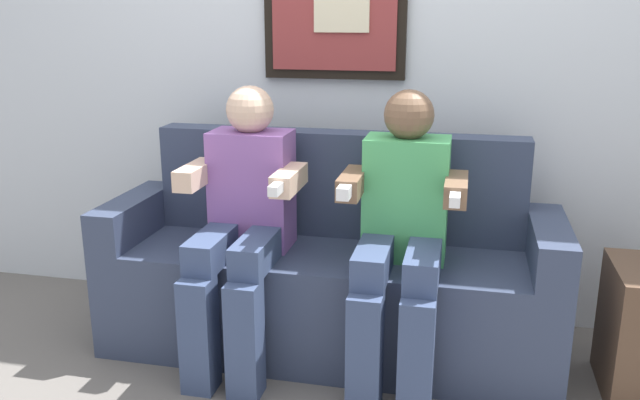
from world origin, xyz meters
TOP-DOWN VIEW (x-y plane):
  - ground_plane at (0.00, 0.00)m, footprint 5.54×5.54m
  - back_wall_assembly at (-0.00, 0.76)m, footprint 4.26×0.10m
  - couch at (0.00, 0.33)m, footprint 1.86×0.58m
  - person_on_left at (-0.31, 0.16)m, footprint 0.46×0.56m
  - person_on_right at (0.31, 0.16)m, footprint 0.46×0.56m

SIDE VIEW (x-z plane):
  - ground_plane at x=0.00m, z-range 0.00..0.00m
  - couch at x=0.00m, z-range -0.14..0.76m
  - person_on_left at x=-0.31m, z-range 0.05..1.16m
  - person_on_right at x=0.31m, z-range 0.05..1.16m
  - back_wall_assembly at x=0.00m, z-range 0.00..2.60m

